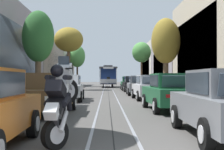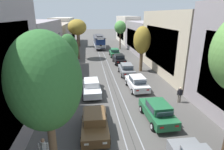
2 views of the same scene
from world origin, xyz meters
The scene contains 21 objects.
ground_plane centered at (0.00, 25.20, 0.00)m, with size 160.00×160.00×0.00m, color #4C4947.
trolley_track_rails centered at (0.00, 29.50, 0.00)m, with size 1.14×71.00×0.01m.
building_facade_left centered at (-9.33, 28.04, 4.07)m, with size 5.46×62.70×10.42m.
building_facade_right centered at (9.48, 26.18, 4.14)m, with size 5.77×62.70×9.30m.
parked_car_brown_second_left centered at (-2.50, 8.44, 0.80)m, with size 2.05×4.38×1.58m.
parked_car_white_mid_left centered at (-2.58, 15.27, 0.80)m, with size 2.10×4.40×1.58m.
parked_car_green_second_right centered at (2.58, 9.45, 0.80)m, with size 2.10×4.40×1.58m.
parked_car_white_mid_right centered at (2.59, 15.98, 0.80)m, with size 2.08×4.40×1.58m.
parked_car_grey_fourth_right centered at (2.50, 21.41, 0.80)m, with size 2.05×4.38×1.58m.
parked_car_black_fifth_right centered at (2.50, 27.83, 0.80)m, with size 2.06×4.39×1.58m.
parked_car_green_sixth_right centered at (2.51, 33.40, 0.80)m, with size 2.03×4.37×1.58m.
street_tree_kerb_left_near centered at (-4.56, 4.33, 5.52)m, with size 3.05×3.18×7.69m.
street_tree_kerb_left_second centered at (-4.99, 18.01, 4.24)m, with size 2.25×1.83×6.16m.
street_tree_kerb_left_mid centered at (-4.64, 32.32, 5.87)m, with size 3.41×3.65×7.36m.
street_tree_kerb_left_fourth centered at (-4.99, 46.33, 4.92)m, with size 2.57×2.61×6.76m.
street_tree_kerb_right_second centered at (4.98, 22.84, 4.55)m, with size 2.49×2.41×6.62m.
street_tree_kerb_right_mid centered at (5.02, 41.50, 5.18)m, with size 2.79×2.84×6.74m.
cable_car_trolley centered at (0.00, 43.69, 1.66)m, with size 2.71×9.16×3.28m.
pedestrian_on_left_pavement centered at (5.85, 12.23, 0.90)m, with size 0.55×0.37×1.60m.
pedestrian_on_right_pavement centered at (-5.47, 25.35, 0.99)m, with size 0.55×0.42×1.74m.
pedestrian_crossing_far centered at (-5.47, 5.88, 0.95)m, with size 0.55×0.42×1.68m.
Camera 2 is at (-2.74, -3.05, 8.22)m, focal length 29.46 mm.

